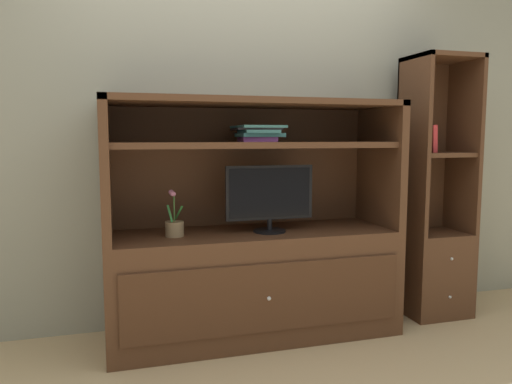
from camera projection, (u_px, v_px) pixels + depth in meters
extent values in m
plane|color=tan|center=(273.00, 361.00, 2.72)|extent=(8.00, 8.00, 0.00)
cube|color=gray|center=(240.00, 114.00, 3.28)|extent=(6.00, 0.10, 2.80)
cube|color=#4C2D1C|center=(254.00, 283.00, 3.07)|extent=(1.79, 0.58, 0.66)
cube|color=#462A19|center=(268.00, 298.00, 2.78)|extent=(1.65, 0.02, 0.40)
sphere|color=silver|center=(269.00, 298.00, 2.77)|extent=(0.02, 0.02, 0.02)
cube|color=#4C2D1C|center=(106.00, 169.00, 2.74)|extent=(0.05, 0.58, 0.80)
cube|color=#4C2D1C|center=(380.00, 164.00, 3.23)|extent=(0.05, 0.58, 0.80)
cube|color=#4C2D1C|center=(242.00, 164.00, 3.25)|extent=(1.79, 0.02, 0.80)
cube|color=#4C2D1C|center=(254.00, 103.00, 2.94)|extent=(1.79, 0.58, 0.04)
cube|color=#4C2D1C|center=(254.00, 145.00, 2.97)|extent=(1.69, 0.53, 0.04)
cylinder|color=black|center=(269.00, 231.00, 3.00)|extent=(0.20, 0.20, 0.01)
cylinder|color=black|center=(269.00, 225.00, 3.00)|extent=(0.03, 0.03, 0.07)
cube|color=black|center=(270.00, 192.00, 2.98)|extent=(0.55, 0.02, 0.33)
cube|color=black|center=(270.00, 193.00, 2.96)|extent=(0.51, 0.00, 0.30)
cylinder|color=#8C7251|center=(175.00, 229.00, 2.86)|extent=(0.11, 0.11, 0.09)
cylinder|color=#3D6B33|center=(174.00, 207.00, 2.85)|extent=(0.01, 0.01, 0.18)
cube|color=#2D7A38|center=(179.00, 213.00, 2.87)|extent=(0.04, 0.15, 0.10)
cube|color=#2D7A38|center=(170.00, 213.00, 2.84)|extent=(0.03, 0.07, 0.09)
sphere|color=#C6729E|center=(173.00, 194.00, 2.83)|extent=(0.03, 0.03, 0.03)
sphere|color=#C6729E|center=(171.00, 192.00, 2.83)|extent=(0.03, 0.03, 0.03)
sphere|color=#C6729E|center=(172.00, 193.00, 2.82)|extent=(0.03, 0.03, 0.03)
cube|color=purple|center=(257.00, 139.00, 2.98)|extent=(0.23, 0.29, 0.03)
cube|color=teal|center=(260.00, 135.00, 2.97)|extent=(0.26, 0.27, 0.02)
cube|color=teal|center=(258.00, 132.00, 2.97)|extent=(0.23, 0.34, 0.02)
cube|color=black|center=(256.00, 129.00, 2.97)|extent=(0.30, 0.35, 0.01)
cube|color=teal|center=(258.00, 127.00, 2.97)|extent=(0.27, 0.34, 0.02)
cube|color=#4C2D1C|center=(433.00, 273.00, 3.44)|extent=(0.43, 0.37, 0.58)
sphere|color=silver|center=(452.00, 259.00, 3.24)|extent=(0.02, 0.02, 0.02)
sphere|color=silver|center=(450.00, 297.00, 3.27)|extent=(0.02, 0.02, 0.02)
cube|color=#4C2D1C|center=(413.00, 146.00, 3.28)|extent=(0.03, 0.37, 1.20)
cube|color=#4C2D1C|center=(463.00, 146.00, 3.39)|extent=(0.03, 0.37, 1.20)
cube|color=#4C2D1C|center=(423.00, 145.00, 3.50)|extent=(0.43, 0.02, 1.20)
cube|color=#4C2D1C|center=(438.00, 154.00, 3.34)|extent=(0.37, 0.33, 0.03)
cube|color=#4C2D1C|center=(442.00, 58.00, 3.27)|extent=(0.43, 0.37, 0.03)
cube|color=#A56638|center=(420.00, 135.00, 3.29)|extent=(0.02, 0.12, 0.23)
cube|color=#338C4C|center=(423.00, 138.00, 3.30)|extent=(0.02, 0.15, 0.20)
cube|color=red|center=(428.00, 139.00, 3.31)|extent=(0.04, 0.17, 0.18)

